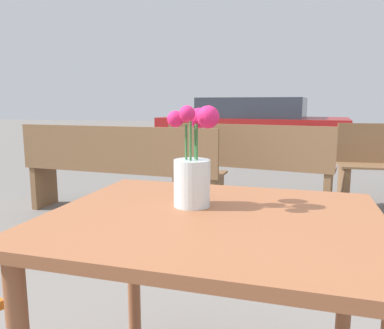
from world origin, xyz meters
The scene contains 5 objects.
table_front centered at (0.00, 0.00, 0.64)m, with size 0.96×0.81×0.75m.
flower_vase centered at (-0.07, 0.08, 0.86)m, with size 0.15×0.16×0.30m.
bench_near centered at (-1.23, 2.18, 0.48)m, with size 1.97×0.57×0.85m.
bench_far centered at (-0.09, 2.70, 0.46)m, with size 1.68×0.69×0.85m.
parked_car centered at (-0.30, 7.66, 0.56)m, with size 4.29×2.36×1.16m.
Camera 1 is at (0.15, -0.99, 1.05)m, focal length 35.00 mm.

